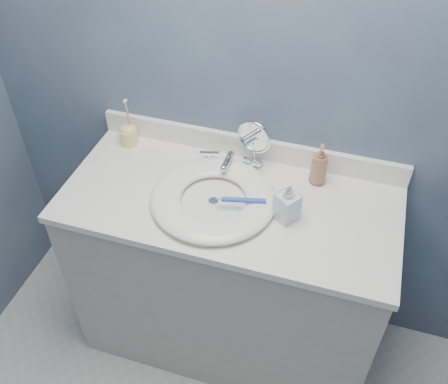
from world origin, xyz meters
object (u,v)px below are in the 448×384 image
at_px(soap_bottle_clear, 288,201).
at_px(toothbrush_holder, 129,133).
at_px(soap_bottle_amber, 319,164).
at_px(makeup_mirror, 254,142).

bearing_deg(soap_bottle_clear, toothbrush_holder, -163.28).
relative_size(soap_bottle_amber, soap_bottle_clear, 1.06).
relative_size(soap_bottle_clear, toothbrush_holder, 0.75).
bearing_deg(makeup_mirror, soap_bottle_clear, -39.01).
relative_size(soap_bottle_amber, toothbrush_holder, 0.80).
relative_size(makeup_mirror, toothbrush_holder, 0.98).
bearing_deg(soap_bottle_clear, soap_bottle_amber, 106.81).
distance_m(soap_bottle_clear, toothbrush_holder, 0.73).
bearing_deg(makeup_mirror, toothbrush_holder, -164.74).
distance_m(makeup_mirror, soap_bottle_amber, 0.26).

